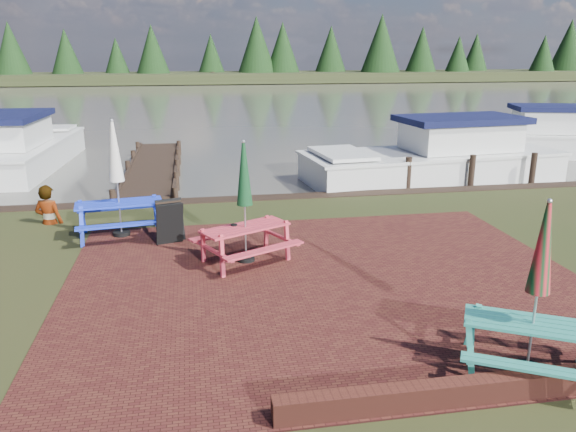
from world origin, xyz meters
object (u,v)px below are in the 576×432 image
(picnic_table_teal, at_px, (534,315))
(jetty, at_px, (153,167))
(picnic_table_blue, at_px, (118,197))
(boat_far, at_px, (535,139))
(picnic_table_red, at_px, (245,221))
(chalkboard, at_px, (170,222))
(person, at_px, (45,186))
(boat_near, at_px, (437,160))
(boat_jetty, at_px, (21,151))

(picnic_table_teal, relative_size, jetty, 0.25)
(picnic_table_blue, bearing_deg, boat_far, 20.70)
(picnic_table_red, bearing_deg, jetty, 77.00)
(picnic_table_red, relative_size, chalkboard, 2.58)
(chalkboard, xyz_separation_m, boat_far, (14.11, 8.98, -0.01))
(picnic_table_red, xyz_separation_m, jetty, (-2.21, 8.98, -0.69))
(picnic_table_teal, relative_size, person, 1.23)
(picnic_table_red, xyz_separation_m, boat_near, (6.85, 6.72, -0.34))
(boat_far, distance_m, person, 18.37)
(picnic_table_blue, relative_size, jetty, 0.27)
(jetty, distance_m, person, 6.15)
(jetty, distance_m, boat_jetty, 5.06)
(picnic_table_teal, height_order, person, picnic_table_teal)
(person, bearing_deg, boat_far, -139.56)
(picnic_table_red, height_order, picnic_table_blue, picnic_table_blue)
(picnic_table_blue, bearing_deg, jetty, 79.51)
(jetty, relative_size, boat_near, 1.06)
(boat_near, bearing_deg, person, 101.29)
(boat_jetty, distance_m, boat_far, 19.55)
(boat_far, bearing_deg, chalkboard, 138.16)
(picnic_table_red, xyz_separation_m, picnic_table_blue, (-2.51, 2.00, 0.07))
(jetty, height_order, boat_far, boat_far)
(picnic_table_teal, distance_m, boat_jetty, 18.29)
(boat_near, xyz_separation_m, person, (-11.12, -3.48, 0.44))
(picnic_table_blue, xyz_separation_m, person, (-1.76, 1.24, 0.03))
(picnic_table_teal, xyz_separation_m, boat_far, (9.57, 14.74, -0.33))
(picnic_table_blue, relative_size, boat_near, 0.29)
(picnic_table_teal, bearing_deg, jetty, 140.57)
(boat_near, bearing_deg, picnic_table_blue, 110.66)
(jetty, xyz_separation_m, boat_near, (9.06, -2.26, 0.35))
(picnic_table_blue, bearing_deg, picnic_table_teal, -56.88)
(chalkboard, bearing_deg, picnic_table_blue, 132.11)
(chalkboard, distance_m, jetty, 7.68)
(picnic_table_blue, distance_m, boat_near, 10.49)
(picnic_table_red, xyz_separation_m, chalkboard, (-1.44, 1.34, -0.35))
(chalkboard, relative_size, jetty, 0.10)
(picnic_table_blue, xyz_separation_m, boat_far, (15.18, 8.32, -0.43))
(picnic_table_teal, relative_size, boat_jetty, 0.28)
(picnic_table_teal, xyz_separation_m, jetty, (-5.31, 13.40, -0.67))
(picnic_table_teal, height_order, chalkboard, picnic_table_teal)
(picnic_table_blue, distance_m, jetty, 7.02)
(picnic_table_red, relative_size, person, 1.28)
(picnic_table_teal, xyz_separation_m, picnic_table_blue, (-5.61, 6.42, 0.09))
(jetty, xyz_separation_m, boat_far, (14.88, 1.34, 0.33))
(boat_jetty, bearing_deg, boat_far, 1.12)
(boat_jetty, distance_m, person, 8.12)
(jetty, bearing_deg, boat_jetty, 157.42)
(boat_near, bearing_deg, boat_far, -64.35)
(picnic_table_red, height_order, chalkboard, picnic_table_red)
(picnic_table_red, xyz_separation_m, person, (-4.27, 3.24, 0.10))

